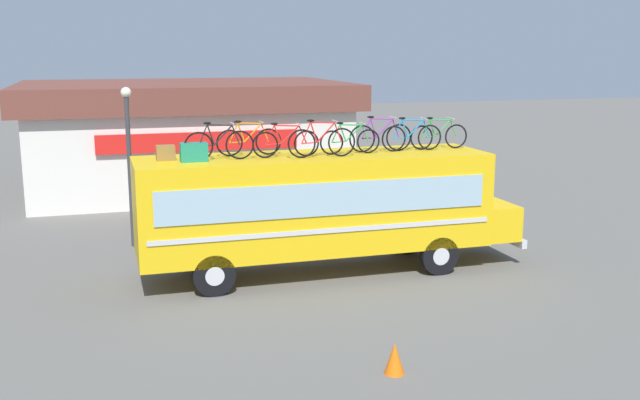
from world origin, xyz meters
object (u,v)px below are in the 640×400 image
at_px(rooftop_bicycle_1, 219,144).
at_px(street_lamp, 129,153).
at_px(rooftop_bicycle_6, 380,137).
at_px(traffic_cone, 395,358).
at_px(rooftop_bicycle_8, 439,136).
at_px(luggage_bag_2, 194,152).
at_px(rooftop_bicycle_2, 249,141).
at_px(rooftop_bicycle_7, 412,137).
at_px(rooftop_bicycle_5, 350,140).
at_px(bus, 321,204).
at_px(rooftop_bicycle_4, 322,142).
at_px(luggage_bag_1, 166,153).
at_px(rooftop_bicycle_3, 286,143).

relative_size(rooftop_bicycle_1, street_lamp, 0.36).
relative_size(rooftop_bicycle_6, traffic_cone, 2.99).
bearing_deg(rooftop_bicycle_8, rooftop_bicycle_6, -178.83).
relative_size(luggage_bag_2, rooftop_bicycle_2, 0.38).
bearing_deg(rooftop_bicycle_7, rooftop_bicycle_2, 175.17).
relative_size(rooftop_bicycle_5, rooftop_bicycle_8, 0.97).
height_order(luggage_bag_2, rooftop_bicycle_8, rooftop_bicycle_8).
distance_m(bus, rooftop_bicycle_2, 2.54).
xyz_separation_m(luggage_bag_2, rooftop_bicycle_4, (3.23, -0.20, 0.17)).
bearing_deg(bus, traffic_cone, -94.96).
xyz_separation_m(rooftop_bicycle_2, rooftop_bicycle_8, (5.29, -0.25, -0.01)).
bearing_deg(luggage_bag_1, rooftop_bicycle_1, -16.43).
bearing_deg(luggage_bag_1, rooftop_bicycle_4, -9.27).
xyz_separation_m(bus, luggage_bag_2, (-3.36, -0.23, 1.54)).
relative_size(rooftop_bicycle_1, rooftop_bicycle_4, 0.97).
height_order(rooftop_bicycle_3, rooftop_bicycle_6, rooftop_bicycle_6).
height_order(rooftop_bicycle_1, rooftop_bicycle_6, rooftop_bicycle_6).
relative_size(bus, rooftop_bicycle_8, 6.05).
bearing_deg(rooftop_bicycle_8, street_lamp, 153.44).
xyz_separation_m(rooftop_bicycle_6, rooftop_bicycle_7, (0.88, -0.08, -0.02)).
relative_size(rooftop_bicycle_3, rooftop_bicycle_6, 0.98).
distance_m(rooftop_bicycle_6, rooftop_bicycle_7, 0.88).
bearing_deg(rooftop_bicycle_3, luggage_bag_1, 173.07).
height_order(rooftop_bicycle_2, rooftop_bicycle_8, rooftop_bicycle_2).
bearing_deg(rooftop_bicycle_7, luggage_bag_2, -177.35).
height_order(bus, rooftop_bicycle_4, rooftop_bicycle_4).
bearing_deg(rooftop_bicycle_5, rooftop_bicycle_1, -178.30).
bearing_deg(rooftop_bicycle_5, rooftop_bicycle_3, -177.14).
bearing_deg(rooftop_bicycle_2, rooftop_bicycle_6, -4.65).
height_order(rooftop_bicycle_7, rooftop_bicycle_8, rooftop_bicycle_7).
height_order(bus, rooftop_bicycle_7, rooftop_bicycle_7).
relative_size(luggage_bag_1, street_lamp, 0.09).
bearing_deg(luggage_bag_2, rooftop_bicycle_3, 1.62).
distance_m(rooftop_bicycle_1, street_lamp, 4.92).
height_order(rooftop_bicycle_6, traffic_cone, rooftop_bicycle_6).
bearing_deg(rooftop_bicycle_1, traffic_cone, -71.20).
bearing_deg(bus, rooftop_bicycle_8, 2.83).
height_order(luggage_bag_1, traffic_cone, luggage_bag_1).
height_order(rooftop_bicycle_7, street_lamp, street_lamp).
bearing_deg(rooftop_bicycle_7, rooftop_bicycle_8, 7.90).
bearing_deg(rooftop_bicycle_2, rooftop_bicycle_3, -34.71).
bearing_deg(rooftop_bicycle_3, rooftop_bicycle_4, -17.00).
bearing_deg(luggage_bag_2, rooftop_bicycle_6, 4.07).
relative_size(rooftop_bicycle_1, rooftop_bicycle_8, 1.02).
bearing_deg(luggage_bag_2, rooftop_bicycle_5, 2.15).
distance_m(rooftop_bicycle_2, rooftop_bicycle_7, 4.44).
distance_m(luggage_bag_1, rooftop_bicycle_5, 4.78).
xyz_separation_m(rooftop_bicycle_7, street_lamp, (-7.31, 4.21, -0.72)).
bearing_deg(rooftop_bicycle_8, luggage_bag_1, 179.73).
relative_size(rooftop_bicycle_3, rooftop_bicycle_5, 1.06).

